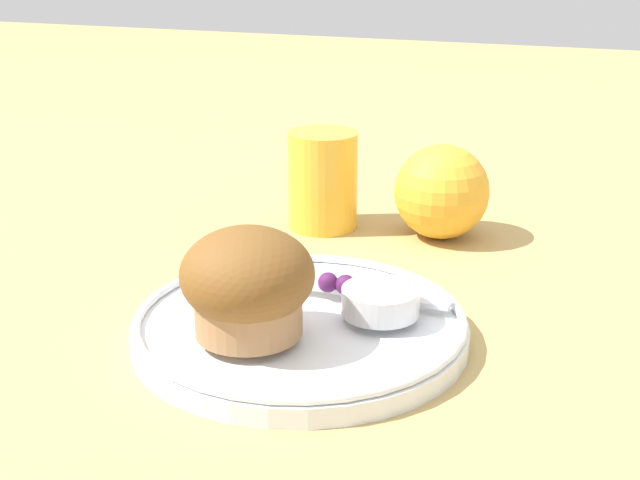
{
  "coord_description": "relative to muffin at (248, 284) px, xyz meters",
  "views": [
    {
      "loc": [
        0.18,
        -0.54,
        0.28
      ],
      "look_at": [
        -0.02,
        0.03,
        0.06
      ],
      "focal_mm": 50.0,
      "sensor_mm": 36.0,
      "label": 1
    }
  ],
  "objects": [
    {
      "name": "plate",
      "position": [
        0.02,
        0.04,
        -0.04
      ],
      "size": [
        0.23,
        0.23,
        0.02
      ],
      "color": "white",
      "rests_on": "ground_plane"
    },
    {
      "name": "orange_fruit",
      "position": [
        0.07,
        0.28,
        -0.01
      ],
      "size": [
        0.09,
        0.09,
        0.09
      ],
      "color": "#F4A82D",
      "rests_on": "ground_plane"
    },
    {
      "name": "muffin",
      "position": [
        0.0,
        0.0,
        0.0
      ],
      "size": [
        0.09,
        0.09,
        0.07
      ],
      "color": "#9E7047",
      "rests_on": "plate"
    },
    {
      "name": "cream_ramekin",
      "position": [
        0.07,
        0.05,
        -0.02
      ],
      "size": [
        0.05,
        0.05,
        0.02
      ],
      "color": "silver",
      "rests_on": "plate"
    },
    {
      "name": "ground_plane",
      "position": [
        0.04,
        0.06,
        -0.05
      ],
      "size": [
        3.0,
        3.0,
        0.0
      ],
      "primitive_type": "plane",
      "color": "tan"
    },
    {
      "name": "butter_knife",
      "position": [
        0.02,
        0.09,
        -0.03
      ],
      "size": [
        0.19,
        0.02,
        0.0
      ],
      "rotation": [
        0.0,
        0.0,
        -0.03
      ],
      "color": "silver",
      "rests_on": "plate"
    },
    {
      "name": "berry_pair",
      "position": [
        0.03,
        0.08,
        -0.03
      ],
      "size": [
        0.03,
        0.01,
        0.01
      ],
      "color": "#4C194C",
      "rests_on": "plate"
    },
    {
      "name": "juice_glass",
      "position": [
        -0.04,
        0.27,
        -0.01
      ],
      "size": [
        0.06,
        0.06,
        0.09
      ],
      "color": "gold",
      "rests_on": "ground_plane"
    }
  ]
}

